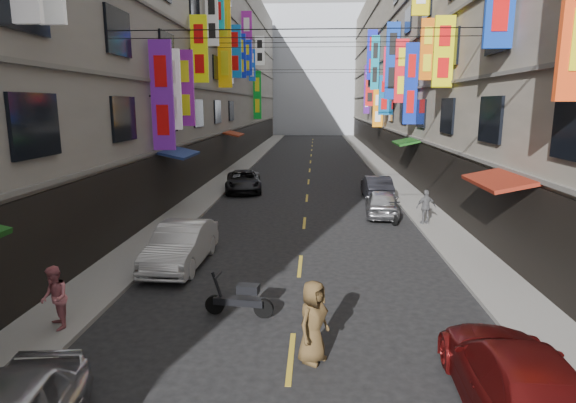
# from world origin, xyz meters

# --- Properties ---
(sidewalk_left) EXTENTS (2.00, 90.00, 0.12)m
(sidewalk_left) POSITION_xyz_m (-6.00, 42.00, 0.06)
(sidewalk_left) COLOR slate
(sidewalk_left) RESTS_ON ground
(sidewalk_right) EXTENTS (2.00, 90.00, 0.12)m
(sidewalk_right) POSITION_xyz_m (6.00, 42.00, 0.06)
(sidewalk_right) COLOR slate
(sidewalk_right) RESTS_ON ground
(building_row_left) EXTENTS (10.14, 90.00, 19.00)m
(building_row_left) POSITION_xyz_m (-11.99, 42.00, 9.49)
(building_row_left) COLOR gray
(building_row_left) RESTS_ON ground
(building_row_right) EXTENTS (10.14, 90.00, 19.00)m
(building_row_right) POSITION_xyz_m (11.99, 42.00, 9.49)
(building_row_right) COLOR gray
(building_row_right) RESTS_ON ground
(haze_block) EXTENTS (18.00, 8.00, 22.00)m
(haze_block) POSITION_xyz_m (0.00, 92.00, 11.00)
(haze_block) COLOR #A5ABB8
(haze_block) RESTS_ON ground
(shop_signage) EXTENTS (14.00, 55.00, 12.35)m
(shop_signage) POSITION_xyz_m (-0.05, 35.72, 9.07)
(shop_signage) COLOR #0E26AD
(shop_signage) RESTS_ON ground
(street_awnings) EXTENTS (13.99, 35.20, 0.41)m
(street_awnings) POSITION_xyz_m (-1.26, 26.00, 3.00)
(street_awnings) COLOR #134412
(street_awnings) RESTS_ON ground
(overhead_cables) EXTENTS (14.00, 38.04, 1.24)m
(overhead_cables) POSITION_xyz_m (0.00, 30.00, 8.80)
(overhead_cables) COLOR black
(overhead_cables) RESTS_ON ground
(lane_markings) EXTENTS (0.12, 80.20, 0.01)m
(lane_markings) POSITION_xyz_m (0.00, 39.00, 0.00)
(lane_markings) COLOR gold
(lane_markings) RESTS_ON ground
(scooter_crossing) EXTENTS (1.80, 0.55, 1.14)m
(scooter_crossing) POSITION_xyz_m (-1.41, 14.01, 0.44)
(scooter_crossing) COLOR black
(scooter_crossing) RESTS_ON ground
(scooter_far_right) EXTENTS (0.63, 1.79, 1.14)m
(scooter_far_right) POSITION_xyz_m (3.93, 24.41, 0.44)
(scooter_far_right) COLOR black
(scooter_far_right) RESTS_ON ground
(car_left_mid) EXTENTS (1.67, 4.42, 1.44)m
(car_left_mid) POSITION_xyz_m (-4.00, 17.82, 0.72)
(car_left_mid) COLOR silver
(car_left_mid) RESTS_ON ground
(car_left_far) EXTENTS (2.80, 4.93, 1.30)m
(car_left_far) POSITION_xyz_m (-4.00, 32.00, 0.65)
(car_left_far) COLOR black
(car_left_far) RESTS_ON ground
(car_right_near) EXTENTS (2.10, 4.79, 1.37)m
(car_right_near) POSITION_xyz_m (4.00, 10.27, 0.68)
(car_right_near) COLOR #631111
(car_right_near) RESTS_ON ground
(car_right_mid) EXTENTS (1.91, 4.02, 1.33)m
(car_right_mid) POSITION_xyz_m (3.72, 25.61, 0.66)
(car_right_mid) COLOR #A8A9AD
(car_right_mid) RESTS_ON ground
(car_right_far) EXTENTS (1.50, 4.12, 1.35)m
(car_right_far) POSITION_xyz_m (4.00, 30.06, 0.67)
(car_right_far) COLOR #23242A
(car_right_far) RESTS_ON ground
(pedestrian_lfar) EXTENTS (0.85, 0.90, 1.53)m
(pedestrian_lfar) POSITION_xyz_m (-5.61, 12.82, 0.88)
(pedestrian_lfar) COLOR #BF656E
(pedestrian_lfar) RESTS_ON sidewalk_left
(pedestrian_rfar) EXTENTS (0.99, 0.71, 1.54)m
(pedestrian_rfar) POSITION_xyz_m (5.40, 23.70, 0.89)
(pedestrian_rfar) COLOR #5B5B5E
(pedestrian_rfar) RESTS_ON sidewalk_right
(pedestrian_crossing) EXTENTS (0.98, 1.05, 1.78)m
(pedestrian_crossing) POSITION_xyz_m (0.47, 11.91, 0.89)
(pedestrian_crossing) COLOR #4E3A1F
(pedestrian_crossing) RESTS_ON ground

